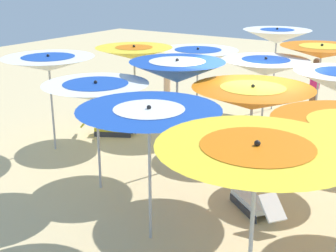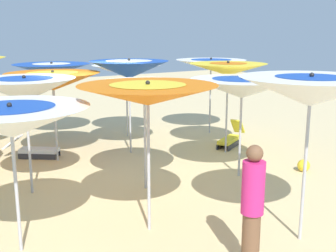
{
  "view_description": "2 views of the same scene",
  "coord_description": "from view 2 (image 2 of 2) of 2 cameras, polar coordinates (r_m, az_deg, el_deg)",
  "views": [
    {
      "loc": [
        -8.89,
        -3.81,
        4.18
      ],
      "look_at": [
        -0.97,
        1.43,
        1.01
      ],
      "focal_mm": 49.61,
      "sensor_mm": 36.0,
      "label": 1
    },
    {
      "loc": [
        8.77,
        -3.64,
        3.13
      ],
      "look_at": [
        0.8,
        1.43,
        1.01
      ],
      "focal_mm": 45.1,
      "sensor_mm": 36.0,
      "label": 2
    }
  ],
  "objects": [
    {
      "name": "beachgoer_2",
      "position": [
        5.72,
        11.32,
        -10.52
      ],
      "size": [
        0.3,
        0.3,
        1.73
      ],
      "rotation": [
        0.0,
        0.0,
        2.47
      ],
      "color": "brown",
      "rests_on": "ground"
    },
    {
      "name": "beach_umbrella_14",
      "position": [
        9.14,
        9.96,
        5.1
      ],
      "size": [
        2.21,
        2.21,
        2.22
      ],
      "color": "#B2B2B7",
      "rests_on": "ground"
    },
    {
      "name": "beach_umbrella_10",
      "position": [
        8.24,
        -3.2,
        4.59
      ],
      "size": [
        2.11,
        2.11,
        2.23
      ],
      "color": "#B2B2B7",
      "rests_on": "ground"
    },
    {
      "name": "beach_umbrella_11",
      "position": [
        6.38,
        -2.74,
        4.25
      ],
      "size": [
        2.13,
        2.13,
        2.42
      ],
      "color": "#B2B2B7",
      "rests_on": "ground"
    },
    {
      "name": "beach_umbrella_13",
      "position": [
        10.93,
        8.11,
        7.6
      ],
      "size": [
        1.98,
        1.98,
        2.41
      ],
      "color": "#B2B2B7",
      "rests_on": "ground"
    },
    {
      "name": "beach_umbrella_9",
      "position": [
        10.84,
        -5.27,
        7.65
      ],
      "size": [
        2.01,
        2.01,
        2.47
      ],
      "color": "#B2B2B7",
      "rests_on": "ground"
    },
    {
      "name": "lounger_2",
      "position": [
        11.25,
        -17.57,
        -3.06
      ],
      "size": [
        1.12,
        1.32,
        0.57
      ],
      "rotation": [
        0.0,
        0.0,
        7.21
      ],
      "color": "#333338",
      "rests_on": "ground"
    },
    {
      "name": "beach_umbrella_8",
      "position": [
        12.69,
        -5.66,
        7.52
      ],
      "size": [
        2.03,
        2.03,
        2.23
      ],
      "color": "#B2B2B7",
      "rests_on": "ground"
    },
    {
      "name": "lounger_1",
      "position": [
        11.96,
        8.45,
        -1.63
      ],
      "size": [
        0.94,
        1.36,
        0.67
      ],
      "rotation": [
        0.0,
        0.0,
        5.21
      ],
      "color": "#333338",
      "rests_on": "ground"
    },
    {
      "name": "beach_umbrella_6",
      "position": [
        8.42,
        -18.79,
        4.71
      ],
      "size": [
        1.91,
        1.91,
        2.34
      ],
      "color": "#B2B2B7",
      "rests_on": "ground"
    },
    {
      "name": "beach_ball",
      "position": [
        10.16,
        17.86,
        -5.1
      ],
      "size": [
        0.28,
        0.28,
        0.28
      ],
      "primitive_type": "sphere",
      "color": "yellow",
      "rests_on": "ground"
    },
    {
      "name": "ground",
      "position": [
        10.01,
        -9.45,
        -5.89
      ],
      "size": [
        38.61,
        38.61,
        0.04
      ],
      "primitive_type": "cube",
      "color": "beige"
    },
    {
      "name": "beach_umbrella_7",
      "position": [
        6.15,
        -20.5,
        0.58
      ],
      "size": [
        2.17,
        2.17,
        2.2
      ],
      "color": "#B2B2B7",
      "rests_on": "ground"
    },
    {
      "name": "beach_umbrella_4",
      "position": [
        12.85,
        -15.44,
        7.35
      ],
      "size": [
        2.22,
        2.22,
        2.28
      ],
      "color": "#B2B2B7",
      "rests_on": "ground"
    },
    {
      "name": "beach_umbrella_5",
      "position": [
        10.49,
        -15.27,
        5.87
      ],
      "size": [
        2.25,
        2.25,
        2.24
      ],
      "color": "#B2B2B7",
      "rests_on": "ground"
    },
    {
      "name": "beach_umbrella_12",
      "position": [
        13.09,
        5.83,
        8.22
      ],
      "size": [
        2.15,
        2.15,
        2.36
      ],
      "color": "#B2B2B7",
      "rests_on": "ground"
    },
    {
      "name": "beach_umbrella_15",
      "position": [
        6.37,
        18.72,
        4.49
      ],
      "size": [
        2.06,
        2.06,
        2.57
      ],
      "color": "#B2B2B7",
      "rests_on": "ground"
    }
  ]
}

